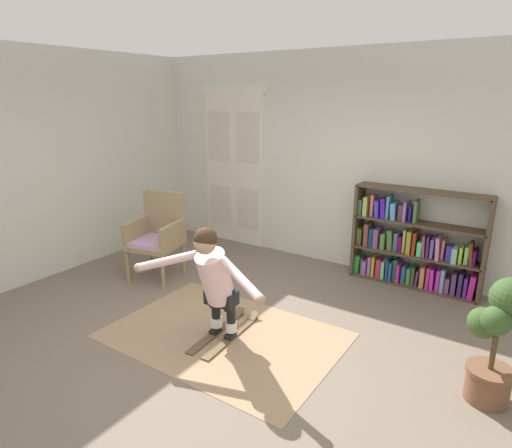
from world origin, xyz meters
name	(u,v)px	position (x,y,z in m)	size (l,w,h in m)	color
ground_plane	(225,344)	(0.00, 0.00, 0.00)	(7.20, 7.20, 0.00)	#706153
back_wall	(341,161)	(0.00, 2.60, 1.45)	(6.00, 0.10, 2.90)	beige
side_wall_left	(61,163)	(-3.00, 0.40, 1.45)	(0.10, 6.00, 2.90)	beige
double_door	(234,167)	(-1.76, 2.54, 1.23)	(1.22, 0.05, 2.45)	beige
rug	(224,335)	(-0.10, 0.11, 0.00)	(2.25, 1.55, 0.01)	#9D7C5C
bookshelf	(411,246)	(1.09, 2.39, 0.51)	(1.56, 0.30, 1.23)	#4F3C2B
wicker_chair	(158,233)	(-1.76, 0.86, 0.58)	(0.72, 0.72, 1.10)	#957E59
potted_plant	(496,338)	(2.20, 0.53, 0.53)	(0.43, 0.40, 1.02)	brown
skis_pair	(226,332)	(-0.11, 0.15, 0.02)	(0.33, 0.95, 0.07)	brown
person_skier	(214,276)	(-0.10, -0.03, 0.70)	(1.41, 0.64, 1.12)	white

